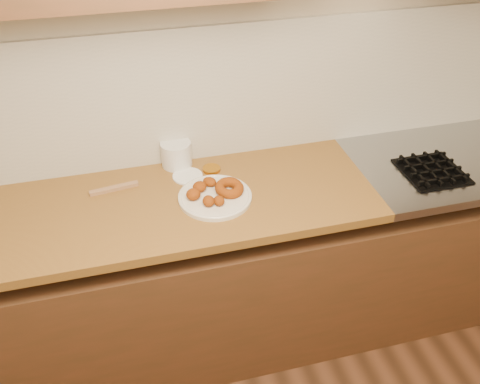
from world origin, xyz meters
name	(u,v)px	position (x,y,z in m)	size (l,w,h in m)	color
wall_back	(233,58)	(0.00, 2.00, 1.35)	(4.00, 0.02, 2.70)	tan
base_cabinet	(250,275)	(0.00, 1.69, 0.39)	(3.60, 0.60, 0.77)	#552E1A
butcher_block	(94,217)	(-0.65, 1.69, 0.88)	(2.30, 0.62, 0.04)	olive
backsplash	(234,93)	(0.00, 1.99, 1.20)	(3.60, 0.02, 0.60)	#BAB6A6
donut_plate	(215,197)	(-0.16, 1.66, 0.91)	(0.30, 0.30, 0.02)	silver
ring_donut	(229,188)	(-0.10, 1.67, 0.94)	(0.12, 0.12, 0.04)	#873C0E
fried_dough_chunks	(204,192)	(-0.21, 1.66, 0.94)	(0.16, 0.21, 0.05)	#873C0E
plastic_tub	(176,154)	(-0.27, 1.95, 0.96)	(0.14, 0.14, 0.11)	silver
tub_lid	(188,176)	(-0.25, 1.84, 0.90)	(0.13, 0.13, 0.01)	white
brass_jar_lid	(212,169)	(-0.13, 1.87, 0.91)	(0.08, 0.08, 0.01)	#BA7819
wooden_utensil	(114,188)	(-0.56, 1.82, 0.91)	(0.20, 0.02, 0.02)	#976C49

